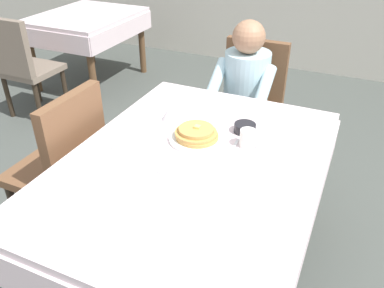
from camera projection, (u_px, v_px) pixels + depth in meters
name	position (u px, v px, depth m)	size (l,w,h in m)	color
ground_plane	(193.00, 272.00, 2.17)	(14.00, 14.00, 0.00)	#474C47
dining_table_main	(193.00, 176.00, 1.83)	(1.12, 1.52, 0.74)	silver
chair_diner	(250.00, 99.00, 2.83)	(0.44, 0.45, 0.93)	brown
diner_person	(244.00, 89.00, 2.64)	(0.40, 0.43, 1.12)	silver
chair_left_side	(65.00, 160.00, 2.17)	(0.45, 0.44, 0.93)	brown
plate_breakfast	(197.00, 138.00, 1.94)	(0.28, 0.28, 0.02)	white
breakfast_stack	(196.00, 133.00, 1.92)	(0.21, 0.21, 0.06)	tan
cup_coffee	(248.00, 138.00, 1.87)	(0.11, 0.08, 0.08)	white
bowl_butter	(245.00, 128.00, 1.99)	(0.11, 0.11, 0.04)	black
syrup_pitcher	(169.00, 113.00, 2.10)	(0.08, 0.08, 0.07)	silver
fork_left_of_plate	(161.00, 133.00, 1.99)	(0.18, 0.01, 0.01)	silver
knife_right_of_plate	(233.00, 150.00, 1.86)	(0.20, 0.01, 0.01)	silver
spoon_near_edge	(159.00, 172.00, 1.70)	(0.15, 0.01, 0.01)	silver
napkin_folded	(121.00, 143.00, 1.90)	(0.17, 0.12, 0.01)	white
background_table_far	(87.00, 25.00, 4.15)	(0.92, 1.12, 0.74)	silver
background_chair_empty	(21.00, 62.00, 3.47)	(0.44, 0.45, 0.93)	#7A6B5B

